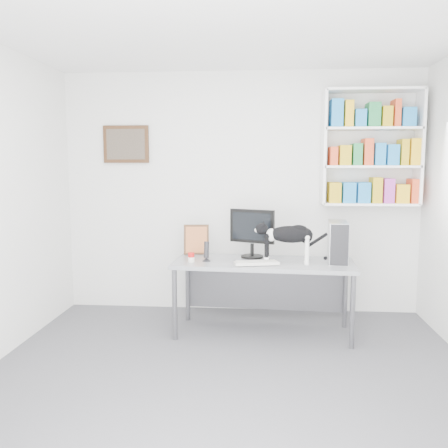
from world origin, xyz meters
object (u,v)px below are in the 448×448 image
object	(u,v)px
speaker	(206,251)
monitor	(252,233)
bookshelf	(371,148)
leaning_print	(196,239)
soup_can	(191,257)
cat	(288,244)
pc_tower	(338,242)
keyboard	(256,263)
desk	(263,297)

from	to	relation	value
speaker	monitor	bearing A→B (deg)	33.66
bookshelf	leaning_print	world-z (taller)	bookshelf
soup_can	cat	world-z (taller)	cat
pc_tower	leaning_print	size ratio (longest dim) A/B	1.21
keyboard	pc_tower	bearing A→B (deg)	2.30
desk	pc_tower	world-z (taller)	pc_tower
keyboard	soup_can	size ratio (longest dim) A/B	4.51
desk	leaning_print	world-z (taller)	leaning_print
bookshelf	soup_can	xyz separation A→B (m)	(-1.84, -0.73, -1.07)
desk	soup_can	world-z (taller)	soup_can
keyboard	pc_tower	xyz separation A→B (m)	(0.78, 0.19, 0.18)
desk	leaning_print	size ratio (longest dim) A/B	5.36
monitor	speaker	xyz separation A→B (m)	(-0.44, -0.22, -0.15)
soup_can	cat	xyz separation A→B (m)	(0.94, 0.00, 0.14)
bookshelf	soup_can	distance (m)	2.25
bookshelf	speaker	xyz separation A→B (m)	(-1.70, -0.68, -1.02)
bookshelf	cat	xyz separation A→B (m)	(-0.90, -0.72, -0.93)
leaning_print	soup_can	bearing A→B (deg)	-95.67
desk	pc_tower	bearing A→B (deg)	6.09
pc_tower	desk	bearing A→B (deg)	-173.21
bookshelf	monitor	xyz separation A→B (m)	(-1.25, -0.46, -0.87)
bookshelf	leaning_print	size ratio (longest dim) A/B	3.80
desk	keyboard	xyz separation A→B (m)	(-0.07, -0.16, 0.38)
bookshelf	desk	xyz separation A→B (m)	(-1.14, -0.64, -1.49)
bookshelf	monitor	bearing A→B (deg)	-159.87
desk	cat	size ratio (longest dim) A/B	2.84
speaker	pc_tower	bearing A→B (deg)	10.60
leaning_print	cat	distance (m)	1.02
desk	speaker	world-z (taller)	speaker
bookshelf	cat	world-z (taller)	bookshelf
bookshelf	keyboard	xyz separation A→B (m)	(-1.20, -0.80, -1.10)
bookshelf	monitor	size ratio (longest dim) A/B	2.46
desk	soup_can	distance (m)	0.82
monitor	cat	distance (m)	0.44
pc_tower	keyboard	bearing A→B (deg)	-162.06
keyboard	speaker	distance (m)	0.51
pc_tower	soup_can	world-z (taller)	pc_tower
desk	speaker	bearing A→B (deg)	-172.93
leaning_print	desk	bearing A→B (deg)	-30.04
monitor	soup_can	world-z (taller)	monitor
pc_tower	cat	xyz separation A→B (m)	(-0.48, -0.11, -0.01)
monitor	keyboard	xyz separation A→B (m)	(0.05, -0.34, -0.24)
desk	pc_tower	size ratio (longest dim) A/B	4.42
pc_tower	soup_can	distance (m)	1.43
bookshelf	desk	size ratio (longest dim) A/B	0.71
bookshelf	desk	distance (m)	1.98
keyboard	soup_can	distance (m)	0.64
monitor	pc_tower	world-z (taller)	monitor
speaker	leaning_print	size ratio (longest dim) A/B	0.62
bookshelf	keyboard	distance (m)	1.82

